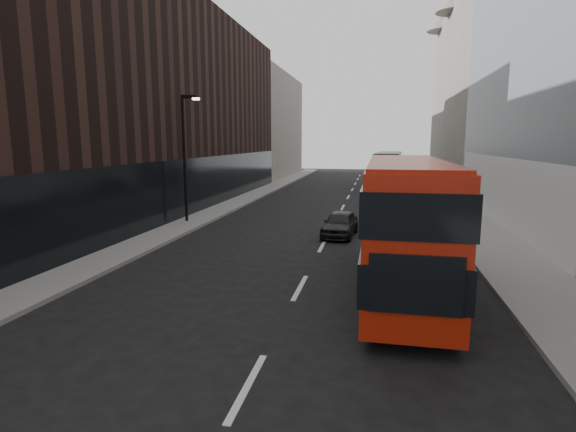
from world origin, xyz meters
The scene contains 12 objects.
sidewalk_right centered at (7.50, 25.00, 0.07)m, with size 3.00×80.00×0.15m, color slate.
sidewalk_left centered at (-8.00, 25.00, 0.07)m, with size 2.00×80.00×0.15m, color slate.
building_modern_block centered at (11.47, 21.00, 9.90)m, with size 5.03×22.00×20.00m.
building_victorian centered at (11.38, 44.00, 9.66)m, with size 6.50×24.00×21.00m.
building_left_mid centered at (-11.50, 30.00, 7.00)m, with size 5.00×24.00×14.00m, color black.
building_left_far centered at (-11.50, 52.00, 6.50)m, with size 5.00×20.00×13.00m, color slate.
street_lamp centered at (-8.22, 18.00, 4.18)m, with size 1.06×0.22×7.00m.
red_bus centered at (3.20, 8.64, 2.27)m, with size 2.45×10.17×4.10m.
grey_bus centered at (3.41, 42.29, 1.86)m, with size 3.27×10.92×3.48m.
car_a centered at (0.60, 16.28, 0.63)m, with size 1.48×3.67×1.25m, color black.
car_b centered at (3.42, 22.68, 0.70)m, with size 1.47×4.22×1.39m, color gray.
car_c centered at (3.15, 29.72, 0.68)m, with size 1.91×4.70×1.36m, color black.
Camera 1 is at (2.33, -5.69, 4.69)m, focal length 28.00 mm.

